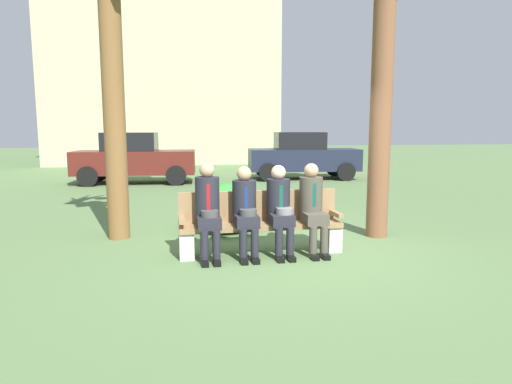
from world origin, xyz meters
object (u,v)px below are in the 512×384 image
at_px(seated_man_centerleft, 245,207).
at_px(palm_tree_short, 111,5).
at_px(seated_man_centerright, 280,205).
at_px(building_backdrop, 164,73).
at_px(parked_car_near, 134,158).
at_px(seated_man_leftmost, 208,206).
at_px(parked_car_far, 302,156).
at_px(park_bench, 260,223).
at_px(shrub_near_bench, 226,207).
at_px(palm_tree_tall, 384,20).
at_px(seated_man_rightmost, 313,203).

xyz_separation_m(seated_man_centerleft, palm_tree_short, (-1.86, 1.43, 2.99)).
relative_size(seated_man_centerright, building_backdrop, 0.11).
distance_m(parked_car_near, building_backdrop, 11.34).
bearing_deg(seated_man_leftmost, parked_car_far, 65.84).
xyz_separation_m(parked_car_near, parked_car_far, (5.86, 0.20, 0.00)).
xyz_separation_m(seated_man_leftmost, seated_man_centerright, (1.02, -0.00, -0.02)).
relative_size(park_bench, seated_man_centerleft, 1.84).
distance_m(seated_man_centerright, shrub_near_bench, 1.75).
height_order(palm_tree_short, parked_car_near, palm_tree_short).
distance_m(seated_man_centerleft, parked_car_near, 9.44).
distance_m(seated_man_centerright, parked_car_far, 9.90).
xyz_separation_m(park_bench, shrub_near_bench, (-0.32, 1.48, -0.01)).
bearing_deg(shrub_near_bench, parked_car_near, 105.53).
xyz_separation_m(park_bench, building_backdrop, (-1.43, 19.59, 4.44)).
bearing_deg(seated_man_leftmost, seated_man_centerright, -0.28).
relative_size(parked_car_near, building_backdrop, 0.33).
relative_size(seated_man_centerleft, parked_car_far, 0.32).
bearing_deg(palm_tree_tall, seated_man_centerleft, -161.80).
relative_size(seated_man_leftmost, building_backdrop, 0.11).
height_order(seated_man_centerleft, seated_man_centerright, seated_man_centerright).
bearing_deg(shrub_near_bench, palm_tree_short, -173.95).
xyz_separation_m(seated_man_centerright, palm_tree_short, (-2.36, 1.43, 2.99)).
bearing_deg(shrub_near_bench, parked_car_far, 64.13).
xyz_separation_m(palm_tree_tall, palm_tree_short, (-4.24, 0.65, 0.19)).
relative_size(palm_tree_tall, building_backdrop, 0.42).
xyz_separation_m(seated_man_centerleft, building_backdrop, (-1.19, 19.73, 4.17)).
xyz_separation_m(palm_tree_tall, parked_car_near, (-4.56, 8.40, -2.67)).
bearing_deg(parked_car_far, seated_man_leftmost, -114.16).
distance_m(seated_man_leftmost, shrub_near_bench, 1.70).
relative_size(park_bench, building_backdrop, 0.19).
xyz_separation_m(seated_man_centerleft, parked_car_far, (3.68, 9.38, 0.13)).
bearing_deg(seated_man_leftmost, building_backdrop, 91.94).
bearing_deg(park_bench, seated_man_leftmost, -170.25).
height_order(parked_car_near, parked_car_far, same).
height_order(seated_man_leftmost, parked_car_near, parked_car_near).
distance_m(park_bench, building_backdrop, 20.14).
relative_size(seated_man_centerright, seated_man_rightmost, 0.99).
xyz_separation_m(seated_man_centerright, shrub_near_bench, (-0.58, 1.62, -0.29)).
distance_m(seated_man_rightmost, building_backdrop, 20.27).
xyz_separation_m(seated_man_leftmost, seated_man_centerleft, (0.52, -0.01, -0.03)).
height_order(park_bench, seated_man_rightmost, seated_man_rightmost).
xyz_separation_m(seated_man_leftmost, parked_car_far, (4.21, 9.37, 0.10)).
distance_m(palm_tree_short, building_backdrop, 18.35).
distance_m(seated_man_centerright, building_backdrop, 20.23).
height_order(palm_tree_tall, parked_car_near, palm_tree_tall).
distance_m(seated_man_rightmost, palm_tree_short, 4.36).
relative_size(shrub_near_bench, building_backdrop, 0.11).
bearing_deg(building_backdrop, palm_tree_tall, -79.34).
bearing_deg(palm_tree_short, seated_man_leftmost, -46.82).
relative_size(park_bench, parked_car_near, 0.59).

